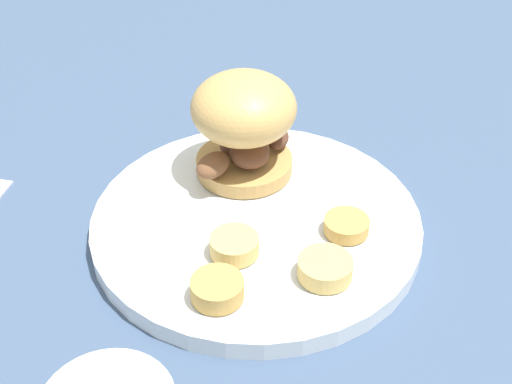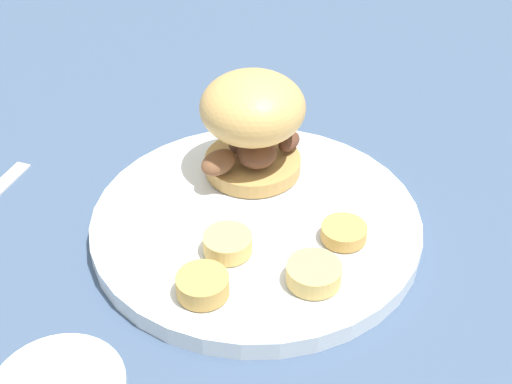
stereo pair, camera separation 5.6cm
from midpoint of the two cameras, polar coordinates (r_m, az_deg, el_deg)
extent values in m
plane|color=#3D5170|center=(0.62, 2.56, -3.26)|extent=(4.00, 4.00, 0.00)
cylinder|color=white|center=(0.62, 2.58, -2.66)|extent=(0.28, 0.28, 0.02)
torus|color=white|center=(0.61, 2.60, -2.16)|extent=(0.28, 0.28, 0.01)
cylinder|color=tan|center=(0.66, 2.16, 2.21)|extent=(0.09, 0.09, 0.01)
ellipsoid|color=#563323|center=(0.66, 5.08, 3.95)|extent=(0.02, 0.03, 0.02)
ellipsoid|color=brown|center=(0.65, 1.93, 3.88)|extent=(0.04, 0.04, 0.02)
ellipsoid|color=brown|center=(0.64, 2.55, 3.05)|extent=(0.05, 0.05, 0.02)
ellipsoid|color=brown|center=(0.65, 1.76, 3.66)|extent=(0.04, 0.04, 0.02)
ellipsoid|color=brown|center=(0.63, -0.48, 2.29)|extent=(0.03, 0.04, 0.02)
ellipsoid|color=#563323|center=(0.66, 2.01, 3.90)|extent=(0.05, 0.05, 0.02)
ellipsoid|color=tan|center=(0.63, 2.29, 6.71)|extent=(0.09, 0.09, 0.06)
cylinder|color=#DBB766|center=(0.57, 0.10, -4.11)|extent=(0.04, 0.04, 0.02)
cylinder|color=tan|center=(0.54, -1.32, -7.58)|extent=(0.04, 0.04, 0.02)
cylinder|color=tan|center=(0.59, 9.73, -3.30)|extent=(0.04, 0.04, 0.01)
cylinder|color=#DBB766|center=(0.55, 7.56, -6.60)|extent=(0.04, 0.04, 0.02)
camera|label=1|loc=(0.03, -87.32, 2.07)|focal=50.00mm
camera|label=2|loc=(0.03, 92.68, -2.07)|focal=50.00mm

